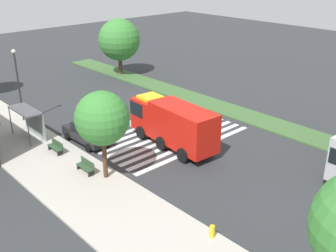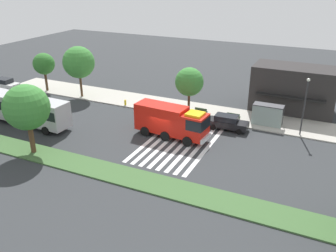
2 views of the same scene
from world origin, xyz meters
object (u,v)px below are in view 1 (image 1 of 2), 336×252
at_px(fire_truck, 171,122).
at_px(median_tree_center, 119,40).
at_px(parked_car_mid, 87,133).
at_px(fire_hydrant, 212,231).
at_px(street_lamp, 18,80).
at_px(bus_stop_shelter, 30,117).
at_px(sidewalk_tree_center, 102,119).
at_px(bench_near_shelter, 56,147).
at_px(bench_west_of_shelter, 86,166).

relative_size(fire_truck, median_tree_center, 1.24).
bearing_deg(median_tree_center, parked_car_mid, 135.77).
height_order(fire_truck, parked_car_mid, fire_truck).
bearing_deg(fire_hydrant, median_tree_center, -28.30).
height_order(street_lamp, fire_hydrant, street_lamp).
distance_m(bus_stop_shelter, sidewalk_tree_center, 10.06).
distance_m(fire_truck, median_tree_center, 21.71).
bearing_deg(fire_hydrant, parked_car_mid, -6.51).
xyz_separation_m(bus_stop_shelter, sidewalk_tree_center, (-9.72, -0.63, 2.52)).
distance_m(fire_truck, fire_hydrant, 12.03).
bearing_deg(bus_stop_shelter, street_lamp, -14.61).
xyz_separation_m(fire_truck, sidewalk_tree_center, (-0.93, 6.92, 2.42)).
height_order(fire_truck, bus_stop_shelter, fire_truck).
relative_size(parked_car_mid, street_lamp, 0.72).
relative_size(fire_truck, fire_hydrant, 12.24).
bearing_deg(fire_truck, parked_car_mid, 48.36).
xyz_separation_m(sidewalk_tree_center, median_tree_center, (20.32, -16.36, 0.04)).
height_order(bench_near_shelter, median_tree_center, median_tree_center).
bearing_deg(street_lamp, bench_near_shelter, 172.77).
height_order(parked_car_mid, bus_stop_shelter, bus_stop_shelter).
relative_size(bus_stop_shelter, street_lamp, 0.54).
distance_m(bench_near_shelter, fire_hydrant, 14.89).
bearing_deg(median_tree_center, fire_truck, 154.05).
bearing_deg(bus_stop_shelter, bench_near_shelter, -179.67).
bearing_deg(bus_stop_shelter, sidewalk_tree_center, -176.27).
relative_size(sidewalk_tree_center, median_tree_center, 0.88).
bearing_deg(fire_truck, median_tree_center, -21.81).
xyz_separation_m(bench_west_of_shelter, median_tree_center, (18.84, -16.97, 3.86)).
xyz_separation_m(fire_truck, fire_hydrant, (-10.06, 6.42, -1.50)).
xyz_separation_m(bus_stop_shelter, bench_near_shelter, (-4.00, -0.02, -1.30)).
distance_m(fire_truck, bench_near_shelter, 9.04).
distance_m(sidewalk_tree_center, median_tree_center, 26.09).
height_order(median_tree_center, fire_hydrant, median_tree_center).
height_order(bus_stop_shelter, sidewalk_tree_center, sidewalk_tree_center).
bearing_deg(bus_stop_shelter, parked_car_mid, -144.25).
distance_m(median_tree_center, fire_hydrant, 33.69).
bearing_deg(bench_west_of_shelter, bus_stop_shelter, 0.16).
distance_m(parked_car_mid, bus_stop_shelter, 4.96).
relative_size(fire_truck, bench_near_shelter, 5.35).
bearing_deg(fire_hydrant, sidewalk_tree_center, 3.13).
xyz_separation_m(bench_near_shelter, fire_hydrant, (-14.85, -1.11, -0.10)).
height_order(sidewalk_tree_center, median_tree_center, median_tree_center).
height_order(street_lamp, sidewalk_tree_center, street_lamp).
xyz_separation_m(bus_stop_shelter, fire_hydrant, (-18.85, -1.13, -1.40)).
bearing_deg(bench_west_of_shelter, parked_car_mid, -33.22).
xyz_separation_m(street_lamp, fire_hydrant, (-22.82, -0.10, -3.47)).
bearing_deg(sidewalk_tree_center, bus_stop_shelter, 3.73).
relative_size(bench_west_of_shelter, fire_hydrant, 2.29).
height_order(bus_stop_shelter, street_lamp, street_lamp).
xyz_separation_m(fire_truck, bench_west_of_shelter, (0.56, 7.54, -1.40)).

